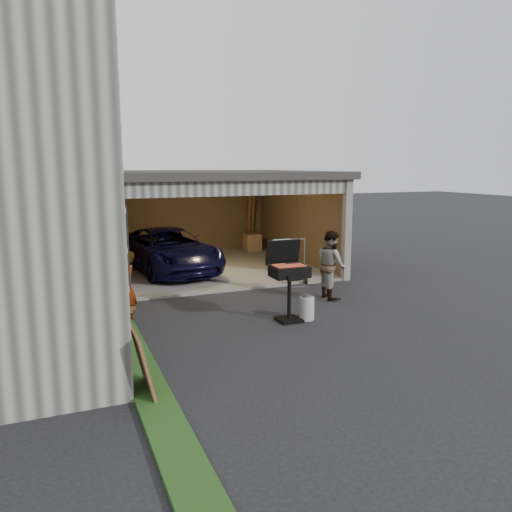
# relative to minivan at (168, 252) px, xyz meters

# --- Properties ---
(ground) EXTENTS (80.00, 80.00, 0.00)m
(ground) POSITION_rel_minivan_xyz_m (0.33, -6.26, -0.61)
(ground) COLOR black
(ground) RESTS_ON ground
(groundcover_strip) EXTENTS (0.50, 8.00, 0.06)m
(groundcover_strip) POSITION_rel_minivan_xyz_m (-1.92, -7.26, -0.58)
(groundcover_strip) COLOR #193814
(groundcover_strip) RESTS_ON ground
(garage) EXTENTS (6.80, 6.30, 2.90)m
(garage) POSITION_rel_minivan_xyz_m (1.09, 0.54, 1.26)
(garage) COLOR #605E59
(garage) RESTS_ON ground
(minivan) EXTENTS (2.65, 4.63, 1.22)m
(minivan) POSITION_rel_minivan_xyz_m (0.00, 0.00, 0.00)
(minivan) COLOR black
(minivan) RESTS_ON ground
(woman) EXTENTS (0.51, 0.62, 1.45)m
(woman) POSITION_rel_minivan_xyz_m (-1.77, -4.39, 0.12)
(woman) COLOR silver
(woman) RESTS_ON ground
(man) EXTENTS (0.66, 0.81, 1.58)m
(man) POSITION_rel_minivan_xyz_m (2.92, -4.15, 0.18)
(man) COLOR #44221B
(man) RESTS_ON ground
(bbq_grill) EXTENTS (0.72, 0.63, 1.60)m
(bbq_grill) POSITION_rel_minivan_xyz_m (1.23, -5.35, 0.34)
(bbq_grill) COLOR black
(bbq_grill) RESTS_ON ground
(propane_tank) EXTENTS (0.38, 0.38, 0.46)m
(propane_tank) POSITION_rel_minivan_xyz_m (1.61, -5.43, -0.38)
(propane_tank) COLOR #AFB0AB
(propane_tank) RESTS_ON ground
(plywood_panel) EXTENTS (0.23, 0.82, 0.90)m
(plywood_panel) POSITION_rel_minivan_xyz_m (-2.01, -7.59, -0.16)
(plywood_panel) COLOR brown
(plywood_panel) RESTS_ON ground
(hand_truck) EXTENTS (0.54, 0.48, 1.23)m
(hand_truck) POSITION_rel_minivan_xyz_m (2.76, -2.78, -0.37)
(hand_truck) COLOR gray
(hand_truck) RESTS_ON ground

